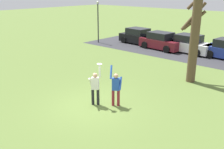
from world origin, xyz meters
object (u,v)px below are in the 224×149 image
(bare_tree_tall, at_px, (195,32))
(person_catcher, at_px, (95,86))
(person_defender, at_px, (116,87))
(lamppost_by_lot, at_px, (98,18))
(parked_car_maroon, at_px, (161,41))
(frisbee_disc, at_px, (99,64))
(parked_car_black, at_px, (139,37))
(parked_car_white, at_px, (189,44))

(bare_tree_tall, bearing_deg, person_catcher, -106.61)
(bare_tree_tall, bearing_deg, person_defender, -100.63)
(person_catcher, distance_m, lamppost_by_lot, 15.69)
(person_catcher, xyz_separation_m, parked_car_maroon, (-4.25, 12.90, -0.25))
(person_defender, height_order, frisbee_disc, frisbee_disc)
(parked_car_black, relative_size, parked_car_maroon, 1.00)
(person_catcher, height_order, parked_car_maroon, person_catcher)
(parked_car_maroon, bearing_deg, person_defender, -62.25)
(person_catcher, relative_size, bare_tree_tall, 0.36)
(lamppost_by_lot, bearing_deg, bare_tree_tall, -20.61)
(parked_car_white, bearing_deg, parked_car_black, -176.17)
(person_catcher, bearing_deg, person_defender, 0.00)
(frisbee_disc, bearing_deg, parked_car_black, 119.38)
(parked_car_maroon, bearing_deg, person_catcher, -66.37)
(parked_car_maroon, relative_size, lamppost_by_lot, 1.00)
(parked_car_maroon, bearing_deg, parked_car_white, 16.09)
(person_catcher, height_order, frisbee_disc, frisbee_disc)
(parked_car_black, relative_size, lamppost_by_lot, 1.00)
(person_catcher, bearing_deg, frisbee_disc, -0.00)
(person_catcher, bearing_deg, parked_car_black, 83.01)
(parked_car_black, relative_size, bare_tree_tall, 0.73)
(person_catcher, distance_m, frisbee_disc, 1.13)
(person_catcher, distance_m, parked_car_black, 15.42)
(person_defender, xyz_separation_m, lamppost_by_lot, (-11.70, 10.60, 1.60))
(frisbee_disc, distance_m, bare_tree_tall, 6.54)
(person_defender, height_order, parked_car_maroon, person_defender)
(parked_car_black, height_order, parked_car_maroon, same)
(person_catcher, height_order, parked_car_white, person_catcher)
(parked_car_black, bearing_deg, parked_car_white, 3.83)
(frisbee_disc, relative_size, parked_car_black, 0.06)
(frisbee_disc, xyz_separation_m, parked_car_white, (-1.84, 13.26, -1.37))
(frisbee_disc, bearing_deg, parked_car_white, 97.92)
(person_catcher, bearing_deg, parked_car_white, 61.53)
(parked_car_black, distance_m, bare_tree_tall, 11.94)
(person_catcher, relative_size, parked_car_black, 0.49)
(person_defender, xyz_separation_m, parked_car_black, (-8.18, 12.96, -0.25))
(person_catcher, height_order, parked_car_black, person_catcher)
(person_defender, distance_m, parked_car_white, 13.05)
(frisbee_disc, height_order, parked_car_white, frisbee_disc)
(frisbee_disc, height_order, bare_tree_tall, bare_tree_tall)
(person_defender, xyz_separation_m, frisbee_disc, (-0.63, -0.45, 1.11))
(person_defender, relative_size, parked_car_maroon, 0.48)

